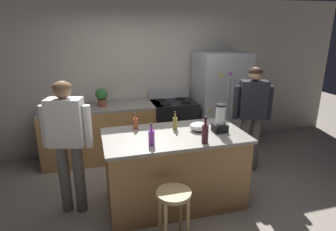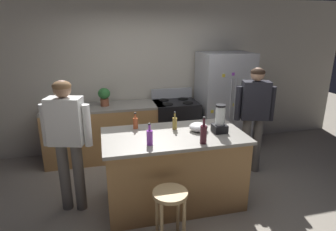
{
  "view_description": "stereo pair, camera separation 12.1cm",
  "coord_description": "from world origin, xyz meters",
  "px_view_note": "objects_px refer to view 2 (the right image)",
  "views": [
    {
      "loc": [
        -0.96,
        -3.15,
        2.22
      ],
      "look_at": [
        0.0,
        0.3,
        1.1
      ],
      "focal_mm": 30.45,
      "sensor_mm": 36.0,
      "label": 1
    },
    {
      "loc": [
        -0.85,
        -3.18,
        2.22
      ],
      "look_at": [
        0.0,
        0.3,
        1.1
      ],
      "focal_mm": 30.45,
      "sensor_mm": 36.0,
      "label": 2
    }
  ],
  "objects_px": {
    "stove_range": "(175,126)",
    "bottle_wine": "(203,134)",
    "bar_stool": "(170,203)",
    "bottle_soda": "(150,137)",
    "refrigerator": "(223,102)",
    "mixing_bowl": "(198,127)",
    "kitchen_island": "(174,168)",
    "bottle_cooking_sauce": "(135,123)",
    "person_by_sink_right": "(254,111)",
    "potted_plant": "(104,96)",
    "bottle_vinegar": "(175,123)",
    "person_by_island_left": "(67,135)",
    "blender_appliance": "(220,121)"
  },
  "relations": [
    {
      "from": "kitchen_island",
      "to": "bottle_wine",
      "type": "relative_size",
      "value": 5.54
    },
    {
      "from": "person_by_sink_right",
      "to": "mixing_bowl",
      "type": "height_order",
      "value": "person_by_sink_right"
    },
    {
      "from": "bottle_soda",
      "to": "bottle_vinegar",
      "type": "bearing_deg",
      "value": 46.31
    },
    {
      "from": "bottle_vinegar",
      "to": "blender_appliance",
      "type": "bearing_deg",
      "value": -24.07
    },
    {
      "from": "refrigerator",
      "to": "person_by_sink_right",
      "type": "bearing_deg",
      "value": -86.41
    },
    {
      "from": "blender_appliance",
      "to": "bottle_vinegar",
      "type": "relative_size",
      "value": 1.51
    },
    {
      "from": "stove_range",
      "to": "bottle_wine",
      "type": "height_order",
      "value": "bottle_wine"
    },
    {
      "from": "bar_stool",
      "to": "potted_plant",
      "type": "height_order",
      "value": "potted_plant"
    },
    {
      "from": "kitchen_island",
      "to": "blender_appliance",
      "type": "distance_m",
      "value": 0.85
    },
    {
      "from": "bottle_wine",
      "to": "person_by_sink_right",
      "type": "bearing_deg",
      "value": 37.54
    },
    {
      "from": "bar_stool",
      "to": "bottle_vinegar",
      "type": "relative_size",
      "value": 2.64
    },
    {
      "from": "person_by_sink_right",
      "to": "bar_stool",
      "type": "bearing_deg",
      "value": -142.18
    },
    {
      "from": "potted_plant",
      "to": "kitchen_island",
      "type": "bearing_deg",
      "value": -63.06
    },
    {
      "from": "refrigerator",
      "to": "person_by_island_left",
      "type": "xyz_separation_m",
      "value": [
        -2.6,
        -1.36,
        0.11
      ]
    },
    {
      "from": "kitchen_island",
      "to": "stove_range",
      "type": "distance_m",
      "value": 1.59
    },
    {
      "from": "stove_range",
      "to": "potted_plant",
      "type": "relative_size",
      "value": 3.76
    },
    {
      "from": "bottle_cooking_sauce",
      "to": "bottle_wine",
      "type": "height_order",
      "value": "bottle_wine"
    },
    {
      "from": "kitchen_island",
      "to": "bottle_wine",
      "type": "xyz_separation_m",
      "value": [
        0.25,
        -0.36,
        0.59
      ]
    },
    {
      "from": "blender_appliance",
      "to": "bar_stool",
      "type": "bearing_deg",
      "value": -140.06
    },
    {
      "from": "bottle_soda",
      "to": "person_by_sink_right",
      "type": "bearing_deg",
      "value": 24.03
    },
    {
      "from": "bottle_vinegar",
      "to": "mixing_bowl",
      "type": "bearing_deg",
      "value": -24.97
    },
    {
      "from": "refrigerator",
      "to": "bottle_vinegar",
      "type": "bearing_deg",
      "value": -133.85
    },
    {
      "from": "kitchen_island",
      "to": "bottle_cooking_sauce",
      "type": "bearing_deg",
      "value": 143.79
    },
    {
      "from": "bottle_cooking_sauce",
      "to": "bottle_wine",
      "type": "relative_size",
      "value": 0.68
    },
    {
      "from": "stove_range",
      "to": "bottle_vinegar",
      "type": "distance_m",
      "value": 1.51
    },
    {
      "from": "refrigerator",
      "to": "person_by_island_left",
      "type": "height_order",
      "value": "refrigerator"
    },
    {
      "from": "kitchen_island",
      "to": "person_by_island_left",
      "type": "relative_size",
      "value": 1.06
    },
    {
      "from": "refrigerator",
      "to": "person_by_sink_right",
      "type": "height_order",
      "value": "refrigerator"
    },
    {
      "from": "mixing_bowl",
      "to": "bottle_cooking_sauce",
      "type": "bearing_deg",
      "value": 160.05
    },
    {
      "from": "bottle_cooking_sauce",
      "to": "person_by_sink_right",
      "type": "bearing_deg",
      "value": 6.48
    },
    {
      "from": "stove_range",
      "to": "potted_plant",
      "type": "bearing_deg",
      "value": 178.79
    },
    {
      "from": "person_by_island_left",
      "to": "blender_appliance",
      "type": "xyz_separation_m",
      "value": [
        1.84,
        -0.21,
        0.1
      ]
    },
    {
      "from": "kitchen_island",
      "to": "bottle_wine",
      "type": "height_order",
      "value": "bottle_wine"
    },
    {
      "from": "blender_appliance",
      "to": "bottle_soda",
      "type": "bearing_deg",
      "value": -168.41
    },
    {
      "from": "bottle_vinegar",
      "to": "bottle_wine",
      "type": "xyz_separation_m",
      "value": [
        0.2,
        -0.52,
        0.03
      ]
    },
    {
      "from": "bottle_soda",
      "to": "bottle_cooking_sauce",
      "type": "relative_size",
      "value": 1.19
    },
    {
      "from": "refrigerator",
      "to": "mixing_bowl",
      "type": "bearing_deg",
      "value": -124.44
    },
    {
      "from": "bottle_soda",
      "to": "refrigerator",
      "type": "bearing_deg",
      "value": 46.19
    },
    {
      "from": "bottle_soda",
      "to": "mixing_bowl",
      "type": "bearing_deg",
      "value": 23.25
    },
    {
      "from": "stove_range",
      "to": "bottle_wine",
      "type": "relative_size",
      "value": 3.57
    },
    {
      "from": "blender_appliance",
      "to": "bottle_cooking_sauce",
      "type": "distance_m",
      "value": 1.08
    },
    {
      "from": "kitchen_island",
      "to": "bar_stool",
      "type": "xyz_separation_m",
      "value": [
        -0.23,
        -0.74,
        0.01
      ]
    },
    {
      "from": "bottle_vinegar",
      "to": "kitchen_island",
      "type": "bearing_deg",
      "value": -108.79
    },
    {
      "from": "stove_range",
      "to": "person_by_island_left",
      "type": "relative_size",
      "value": 0.68
    },
    {
      "from": "person_by_sink_right",
      "to": "bottle_wine",
      "type": "height_order",
      "value": "person_by_sink_right"
    },
    {
      "from": "stove_range",
      "to": "mixing_bowl",
      "type": "relative_size",
      "value": 4.78
    },
    {
      "from": "bar_stool",
      "to": "bottle_soda",
      "type": "relative_size",
      "value": 2.43
    },
    {
      "from": "bottle_cooking_sauce",
      "to": "potted_plant",
      "type": "bearing_deg",
      "value": 106.12
    },
    {
      "from": "refrigerator",
      "to": "mixing_bowl",
      "type": "relative_size",
      "value": 7.57
    },
    {
      "from": "potted_plant",
      "to": "stove_range",
      "type": "bearing_deg",
      "value": -1.21
    }
  ]
}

